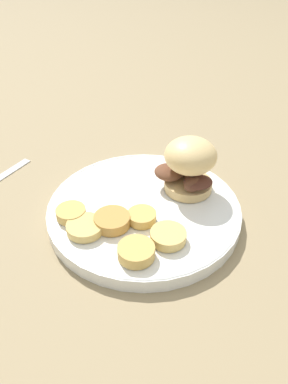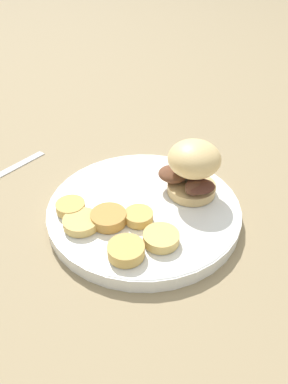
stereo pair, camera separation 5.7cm
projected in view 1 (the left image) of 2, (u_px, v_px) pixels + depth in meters
The scene contains 9 objects.
ground_plane at pixel (144, 216), 0.60m from camera, with size 4.00×4.00×0.00m, color #937F5B.
dinner_plate at pixel (144, 210), 0.59m from camera, with size 0.30×0.30×0.02m.
sandwich at pixel (188, 165), 0.59m from camera, with size 0.11×0.09×0.09m.
potato_round_0 at pixel (112, 221), 0.55m from camera, with size 0.05×0.05×0.02m, color #BC8942.
potato_round_1 at pixel (142, 217), 0.55m from camera, with size 0.04×0.04×0.01m, color tan.
potato_round_2 at pixel (136, 252), 0.50m from camera, with size 0.05×0.05×0.02m, color tan.
potato_round_3 at pixel (85, 227), 0.54m from camera, with size 0.05×0.05×0.01m, color #DBB766.
potato_round_4 at pixel (71, 213), 0.56m from camera, with size 0.04×0.04×0.01m, color tan.
potato_round_5 at pixel (168, 236), 0.52m from camera, with size 0.05×0.05×0.01m, color #DBB766.
Camera 1 is at (-0.32, 0.32, 0.40)m, focal length 35.00 mm.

